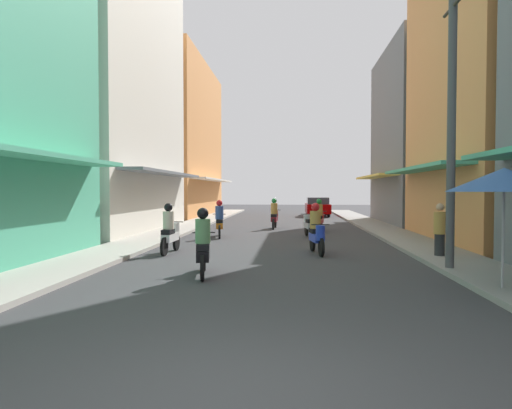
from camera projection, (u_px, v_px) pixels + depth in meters
The scene contains 17 objects.
ground_plane at pixel (279, 235), 19.38m from camera, with size 85.41×85.41×0.00m, color #38383A.
sidewalk_left at pixel (167, 233), 19.80m from camera, with size 1.88×46.82×0.12m, color #ADA89E.
sidewalk_right at pixel (396, 235), 18.97m from camera, with size 1.88×46.82×0.12m, color gray.
building_left_mid at pixel (95, 75), 21.29m from camera, with size 7.05×10.88×15.10m.
building_left_far at pixel (170, 141), 34.27m from camera, with size 7.05×13.29×11.71m.
building_right_far at pixel (437, 137), 25.69m from camera, with size 7.05×8.91×10.25m.
motorbike_black at pixel (203, 245), 10.15m from camera, with size 0.59×1.80×1.58m.
motorbike_silver at pixel (309, 225), 18.64m from camera, with size 0.55×1.80×0.96m.
motorbike_red at pixel (319, 217), 21.25m from camera, with size 0.61×1.79×1.58m.
motorbike_maroon at pixel (274, 215), 22.73m from camera, with size 0.55×1.81×1.58m.
motorbike_blue at pixel (317, 231), 13.69m from camera, with size 0.58×1.80×1.58m.
motorbike_white at pixel (170, 231), 13.81m from camera, with size 0.55×1.81×1.58m.
motorbike_orange at pixel (219, 221), 18.56m from camera, with size 0.59×1.80×1.58m.
parked_car at pixel (317, 207), 33.96m from camera, with size 1.80×4.12×1.45m.
pedestrian_foreground at pixel (440, 232), 12.49m from camera, with size 0.34×0.34×1.61m.
vendor_umbrella at pixel (504, 180), 8.30m from camera, with size 2.07×2.07×2.40m.
utility_pole at pixel (451, 125), 10.46m from camera, with size 0.20×1.20×6.90m.
Camera 1 is at (0.58, -3.94, 1.96)m, focal length 30.93 mm.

